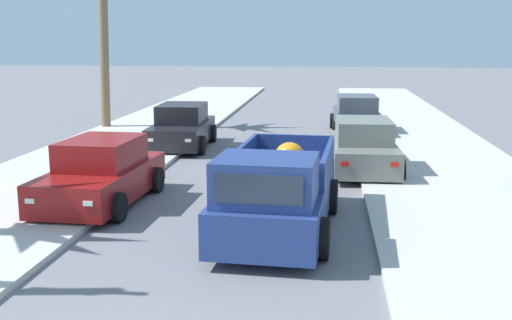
% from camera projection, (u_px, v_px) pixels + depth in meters
% --- Properties ---
extents(sidewalk_left, '(4.93, 60.00, 0.12)m').
position_uv_depth(sidewalk_left, '(80.00, 167.00, 18.18)').
color(sidewalk_left, beige).
rests_on(sidewalk_left, ground).
extents(sidewalk_right, '(4.93, 60.00, 0.12)m').
position_uv_depth(sidewalk_right, '(449.00, 176.00, 17.01)').
color(sidewalk_right, beige).
rests_on(sidewalk_right, ground).
extents(curb_left, '(0.16, 60.00, 0.10)m').
position_uv_depth(curb_left, '(115.00, 168.00, 18.07)').
color(curb_left, silver).
rests_on(curb_left, ground).
extents(curb_right, '(0.16, 60.00, 0.10)m').
position_uv_depth(curb_right, '(409.00, 176.00, 17.13)').
color(curb_right, silver).
rests_on(curb_right, ground).
extents(pickup_truck, '(2.45, 5.32, 1.80)m').
position_uv_depth(pickup_truck, '(277.00, 195.00, 12.08)').
color(pickup_truck, navy).
rests_on(pickup_truck, ground).
extents(car_left_near, '(2.12, 4.30, 1.54)m').
position_uv_depth(car_left_near, '(363.00, 147.00, 17.73)').
color(car_left_near, slate).
rests_on(car_left_near, ground).
extents(car_right_near, '(2.14, 4.31, 1.54)m').
position_uv_depth(car_right_near, '(182.00, 128.00, 21.70)').
color(car_right_near, black).
rests_on(car_right_near, ground).
extents(car_right_mid, '(2.13, 4.30, 1.54)m').
position_uv_depth(car_right_mid, '(356.00, 116.00, 25.06)').
color(car_right_mid, '#474C56').
rests_on(car_right_mid, ground).
extents(car_left_far, '(2.16, 4.32, 1.54)m').
position_uv_depth(car_left_far, '(101.00, 174.00, 14.26)').
color(car_left_far, maroon).
rests_on(car_left_far, ground).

